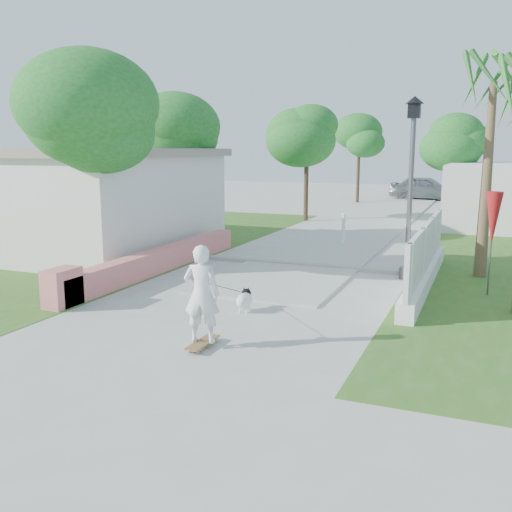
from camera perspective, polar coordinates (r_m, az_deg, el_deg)
The scene contains 19 objects.
ground at distance 10.48m, azimuth -5.53°, elevation -7.18°, with size 90.00×90.00×0.00m, color #B7B7B2.
path_strip at distance 29.36m, azimuth 12.94°, elevation 4.15°, with size 3.20×36.00×0.06m, color #B7B7B2.
curb at distance 15.85m, azimuth 4.58°, elevation -0.86°, with size 6.50×0.25×0.10m, color #999993.
grass_left at distance 20.72m, azimuth -12.43°, elevation 1.50°, with size 8.00×20.00×0.01m, color #2F621F.
pink_wall at distance 15.00m, azimuth -10.43°, elevation -0.64°, with size 0.45×8.20×0.80m.
house_left at distance 19.56m, azimuth -18.38°, elevation 5.50°, with size 8.40×7.40×3.23m.
lattice_fence at distance 14.13m, azimuth 16.61°, elevation -0.64°, with size 0.35×7.00×1.50m.
street_lamp at distance 14.44m, azimuth 15.22°, elevation 7.20°, with size 0.44×0.44×4.44m.
bollard at distance 19.51m, azimuth 8.74°, elevation 2.80°, with size 0.14×0.14×1.09m.
patio_umbrella at distance 13.40m, azimuth 22.61°, elevation 3.34°, with size 0.36×0.36×2.30m.
tree_left_near at distance 14.95m, azimuth -16.01°, elevation 12.62°, with size 3.60×3.60×5.28m.
tree_left_mid at distance 20.06m, azimuth -8.39°, elevation 11.36°, with size 3.20×3.20×4.85m.
tree_path_left at distance 25.96m, azimuth 5.15°, elevation 11.94°, with size 3.40×3.40×5.23m.
tree_path_right at distance 28.83m, azimuth 19.65°, elevation 10.60°, with size 3.00×3.00×4.79m.
tree_path_far at distance 35.59m, azimuth 10.31°, elevation 11.44°, with size 3.20×3.20×5.17m.
palm_far at distance 15.37m, azimuth 22.60°, elevation 14.64°, with size 1.80×1.80×5.30m.
skateboarder at distance 9.40m, azimuth -5.10°, elevation -3.73°, with size 0.66×2.85×1.71m.
dog at distance 11.42m, azimuth -1.14°, elevation -4.36°, with size 0.39×0.64×0.45m.
parked_car at distance 38.46m, azimuth 16.61°, elevation 6.54°, with size 1.80×4.48×1.53m, color #9A9BA1.
Camera 1 is at (4.68, -8.81, 3.19)m, focal length 40.00 mm.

